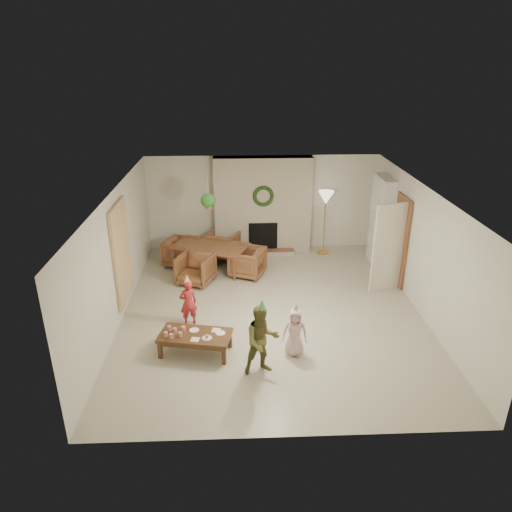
{
  "coord_description": "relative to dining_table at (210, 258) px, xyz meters",
  "views": [
    {
      "loc": [
        -0.68,
        -8.45,
        4.83
      ],
      "look_at": [
        -0.3,
        0.4,
        1.05
      ],
      "focal_mm": 33.06,
      "sensor_mm": 36.0,
      "label": 1
    }
  ],
  "objects": [
    {
      "name": "fireplace_mass",
      "position": [
        1.35,
        1.23,
        0.94
      ],
      "size": [
        2.5,
        0.4,
        2.5
      ],
      "primitive_type": "cube",
      "color": "#5E2C18",
      "rests_on": "floor"
    },
    {
      "name": "fireplace_wreath",
      "position": [
        1.35,
        1.0,
        1.24
      ],
      "size": [
        0.54,
        0.1,
        0.54
      ],
      "primitive_type": "torus",
      "rotation": [
        1.57,
        0.0,
        0.0
      ],
      "color": "#193614",
      "rests_on": "fireplace_mass"
    },
    {
      "name": "child_pink",
      "position": [
        1.64,
        -3.62,
        0.13
      ],
      "size": [
        0.47,
        0.35,
        0.89
      ],
      "primitive_type": "imported",
      "rotation": [
        0.0,
        0.0,
        -0.17
      ],
      "color": "beige",
      "rests_on": "floor"
    },
    {
      "name": "coffee_table_apron",
      "position": [
        -0.09,
        -3.51,
        -0.03
      ],
      "size": [
        1.22,
        0.74,
        0.08
      ],
      "primitive_type": "cube",
      "rotation": [
        0.0,
        0.0,
        -0.2
      ],
      "color": "#4A2F18",
      "rests_on": "floor"
    },
    {
      "name": "wall_right",
      "position": [
        4.35,
        -2.07,
        0.94
      ],
      "size": [
        0.0,
        7.0,
        7.0
      ],
      "primitive_type": "plane",
      "rotation": [
        1.57,
        0.0,
        -1.57
      ],
      "color": "silver",
      "rests_on": "floor"
    },
    {
      "name": "cup_c",
      "position": [
        -0.48,
        -3.62,
        0.11
      ],
      "size": [
        0.08,
        0.08,
        0.09
      ],
      "primitive_type": "cylinder",
      "rotation": [
        0.0,
        0.0,
        -0.2
      ],
      "color": "silver",
      "rests_on": "coffee_table_top"
    },
    {
      "name": "hanging_plant_cord",
      "position": [
        0.05,
        -0.57,
        1.84
      ],
      "size": [
        0.01,
        0.01,
        0.7
      ],
      "primitive_type": "cylinder",
      "color": "tan",
      "rests_on": "ceiling"
    },
    {
      "name": "bookshelf_shelf_a",
      "position": [
        4.17,
        0.23,
        0.14
      ],
      "size": [
        0.3,
        0.92,
        0.03
      ],
      "primitive_type": "cube",
      "color": "white",
      "rests_on": "bookshelf_carcass"
    },
    {
      "name": "cup_d",
      "position": [
        -0.44,
        -3.44,
        0.11
      ],
      "size": [
        0.08,
        0.08,
        0.09
      ],
      "primitive_type": "cylinder",
      "rotation": [
        0.0,
        0.0,
        -0.2
      ],
      "color": "silver",
      "rests_on": "coffee_table_top"
    },
    {
      "name": "dining_table",
      "position": [
        0.0,
        0.0,
        0.0
      ],
      "size": [
        2.01,
        1.58,
        0.62
      ],
      "primitive_type": "imported",
      "rotation": [
        0.0,
        0.0,
        -0.39
      ],
      "color": "brown",
      "rests_on": "floor"
    },
    {
      "name": "food_scoop",
      "position": [
        0.13,
        -3.65,
        0.11
      ],
      "size": [
        0.08,
        0.08,
        0.07
      ],
      "primitive_type": "sphere",
      "rotation": [
        0.0,
        0.0,
        -0.2
      ],
      "color": "tan",
      "rests_on": "plate_b"
    },
    {
      "name": "hanging_plant_foliage",
      "position": [
        0.05,
        -0.57,
        1.61
      ],
      "size": [
        0.32,
        0.32,
        0.32
      ],
      "primitive_type": "sphere",
      "color": "#1D521B",
      "rests_on": "hanging_plant_pot"
    },
    {
      "name": "wall_back",
      "position": [
        1.35,
        1.43,
        0.94
      ],
      "size": [
        7.0,
        0.0,
        7.0
      ],
      "primitive_type": "plane",
      "rotation": [
        1.57,
        0.0,
        0.0
      ],
      "color": "silver",
      "rests_on": "floor"
    },
    {
      "name": "floor_lamp_shade",
      "position": [
        2.94,
        0.93,
        1.2
      ],
      "size": [
        0.4,
        0.4,
        0.34
      ],
      "primitive_type": "cone",
      "rotation": [
        3.14,
        0.0,
        0.0
      ],
      "color": "beige",
      "rests_on": "floor_lamp_post"
    },
    {
      "name": "party_hat_plaid",
      "position": [
        1.04,
        -4.09,
        0.94
      ],
      "size": [
        0.16,
        0.16,
        0.2
      ],
      "primitive_type": "cone",
      "rotation": [
        0.0,
        0.0,
        -0.11
      ],
      "color": "#48A858",
      "rests_on": "child_plaid"
    },
    {
      "name": "plate_a",
      "position": [
        -0.11,
        -3.38,
        0.07
      ],
      "size": [
        0.2,
        0.2,
        0.01
      ],
      "primitive_type": "cylinder",
      "rotation": [
        0.0,
        0.0,
        -0.2
      ],
      "color": "white",
      "rests_on": "coffee_table_top"
    },
    {
      "name": "cup_e",
      "position": [
        -0.33,
        -3.57,
        0.11
      ],
      "size": [
        0.08,
        0.08,
        0.09
      ],
      "primitive_type": "cylinder",
      "rotation": [
        0.0,
        0.0,
        -0.2
      ],
      "color": "silver",
      "rests_on": "coffee_table_top"
    },
    {
      "name": "party_hat_pink",
      "position": [
        1.64,
        -3.62,
        0.61
      ],
      "size": [
        0.15,
        0.15,
        0.16
      ],
      "primitive_type": "cone",
      "rotation": [
        0.0,
        0.0,
        -0.35
      ],
      "color": "#B1B1B8",
      "rests_on": "child_pink"
    },
    {
      "name": "door_frame",
      "position": [
        4.31,
        -0.87,
        0.71
      ],
      "size": [
        0.05,
        0.86,
        2.04
      ],
      "primitive_type": "cube",
      "color": "brown",
      "rests_on": "floor"
    },
    {
      "name": "bookshelf_carcass",
      "position": [
        4.19,
        0.23,
        0.79
      ],
      "size": [
        0.3,
        1.0,
        2.2
      ],
      "primitive_type": "cube",
      "color": "white",
      "rests_on": "floor"
    },
    {
      "name": "bookshelf_shelf_b",
      "position": [
        4.17,
        0.23,
        0.54
      ],
      "size": [
        0.3,
        0.92,
        0.03
      ],
      "primitive_type": "cube",
      "color": "white",
      "rests_on": "bookshelf_carcass"
    },
    {
      "name": "books_row_lower",
      "position": [
        4.15,
        0.08,
        0.28
      ],
      "size": [
        0.2,
        0.4,
        0.24
      ],
      "primitive_type": "cube",
      "color": "#A23F1D",
      "rests_on": "bookshelf_shelf_a"
    },
    {
      "name": "books_row_upper",
      "position": [
        4.15,
        0.13,
        1.07
      ],
      "size": [
        0.2,
        0.36,
        0.22
      ],
      "primitive_type": "cube",
      "color": "#C6842A",
      "rests_on": "bookshelf_shelf_c"
    },
    {
      "name": "party_hat_red",
      "position": [
        -0.29,
        -2.53,
        0.67
      ],
      "size": [
        0.13,
        0.13,
        0.18
      ],
      "primitive_type": "cone",
      "rotation": [
        0.0,
        0.0,
        0.04
      ],
      "color": "#FEF754",
      "rests_on": "child_red"
    },
    {
      "name": "napkin_right",
      "position": [
        0.27,
        -3.4,
        0.07
      ],
      "size": [
        0.17,
        0.17,
        0.01
      ],
      "primitive_type": "cube",
      "rotation": [
        0.0,
        0.0,
        -0.2
      ],
      "color": "#F6B5B7",
      "rests_on": "coffee_table_top"
    },
    {
      "name": "floor_lamp_post",
      "position": [
        2.94,
        0.93,
        0.47
      ],
      "size": [
        0.03,
        0.03,
        1.51
      ],
      "primitive_type": "cylinder",
      "color": "gold",
      "rests_on": "floor"
    },
    {
      "name": "coffee_leg_fl",
      "position": [
        -0.69,
        -3.64,
        -0.15
      ],
      "size": [
        0.08,
        0.08,
        0.32
      ],
      "primitive_type": "cube",
      "rotation": [
        0.0,
        0.0,
        -0.2
      ],
      "color": "#4A2F18",
      "rests_on": "floor"
    },
    {
      "name": "door_leaf",
      "position": [
        3.93,
        -1.25,
        0.69
      ],
      "size": [
        0.77,
        0.32,
        2.0
      ],
      "primitive_type": "cube",
      "rotation": [
        0.0,
        0.0,
        -1.22
      ],
      "color": "beige",
      "rests_on": "floor"
    },
    {
      "name": "floor_lamp_base",
      "position": [
        2.94,
        0.93,
        -0.29
      ],
      "size": [
        0.31,
        0.31,
        0.03
      ],
      "primitive_type": "cylinder",
      "color": "gold",
      "rests_on": "floor"
    },
    {
      "name": "hanging_plant_pot",
      "position": [
        0.05,
        -0.57,
        1.49
      ],
      "size": [
        0.16,
        0.16,
        0.12
      ],
      "primitive_type": "cylinder",
      "color": "brown",
      "rests_on": "hanging_plant_cord"
    },
    {
      "name": "dining_chair_near",
      "position": [
        -0.29,
        -0.72,
        0.03
      ],
      "size": [
        0.96,
        0.98,
        0.69
      ],
      "primitive_type": "imported",
      "rotation": [
        0.0,
        0.0,
        -0.39
      ],
      "color": "brown",
      "rests_on": "floor"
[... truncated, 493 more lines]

